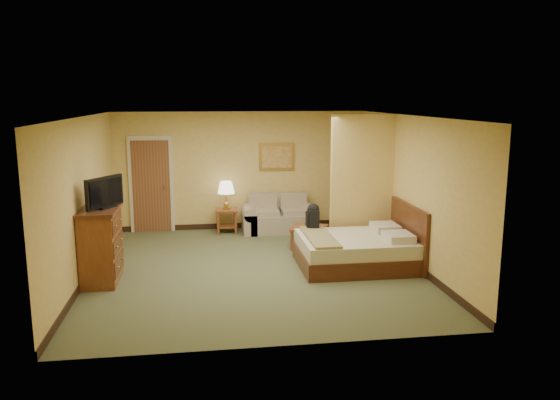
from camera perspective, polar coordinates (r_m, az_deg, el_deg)
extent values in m
plane|color=#535939|center=(9.48, -2.67, -7.18)|extent=(6.00, 6.00, 0.00)
plane|color=white|center=(9.02, -2.82, 8.73)|extent=(6.00, 6.00, 0.00)
cube|color=#DBB65D|center=(12.12, -4.11, 3.06)|extent=(5.50, 0.02, 2.60)
cube|color=#DBB65D|center=(9.32, -19.83, 0.12)|extent=(0.02, 6.00, 2.60)
cube|color=#DBB65D|center=(9.81, 13.46, 0.97)|extent=(0.02, 6.00, 2.60)
cube|color=#DBB65D|center=(10.47, 8.55, 1.76)|extent=(1.20, 0.15, 2.60)
cube|color=beige|center=(12.14, -13.31, 1.62)|extent=(0.94, 0.06, 2.10)
cube|color=brown|center=(12.14, -13.30, 1.38)|extent=(0.80, 0.04, 2.00)
cylinder|color=#B69443|center=(12.06, -11.90, 1.38)|extent=(0.04, 0.12, 0.04)
cube|color=black|center=(12.33, -4.03, -2.66)|extent=(5.50, 0.02, 0.12)
cube|color=tan|center=(11.93, -0.04, -2.41)|extent=(1.33, 0.71, 0.40)
cube|color=tan|center=(12.15, -0.25, -0.21)|extent=(1.33, 0.17, 0.42)
cube|color=tan|center=(11.86, -3.22, -2.40)|extent=(0.28, 0.71, 0.45)
cube|color=tan|center=(12.04, 3.09, -2.19)|extent=(0.28, 0.71, 0.45)
cube|color=brown|center=(11.89, -5.62, -1.04)|extent=(0.47, 0.47, 0.04)
cube|color=brown|center=(11.97, -5.59, -2.71)|extent=(0.39, 0.39, 0.03)
cube|color=brown|center=(11.75, -6.47, -2.48)|extent=(0.05, 0.05, 0.48)
cube|color=brown|center=(11.77, -4.64, -2.43)|extent=(0.05, 0.05, 0.48)
cube|color=brown|center=(12.12, -6.52, -2.08)|extent=(0.05, 0.05, 0.48)
cube|color=brown|center=(12.13, -4.76, -2.03)|extent=(0.05, 0.05, 0.48)
cylinder|color=#B69443|center=(11.88, -5.62, -0.86)|extent=(0.18, 0.18, 0.04)
cylinder|color=#B69443|center=(11.84, -5.64, 0.25)|extent=(0.02, 0.02, 0.31)
cone|color=white|center=(11.80, -5.66, 1.33)|extent=(0.37, 0.37, 0.26)
cube|color=brown|center=(10.66, 3.07, -2.91)|extent=(0.86, 0.86, 0.04)
cube|color=brown|center=(10.72, 3.06, -4.27)|extent=(0.74, 0.74, 0.03)
cube|color=brown|center=(10.39, 1.84, -4.43)|extent=(0.05, 0.05, 0.39)
cube|color=brown|center=(11.03, 4.21, -3.55)|extent=(0.05, 0.05, 0.39)
cube|color=#B78E3F|center=(12.14, -0.35, 4.53)|extent=(0.79, 0.03, 0.61)
cube|color=#B97838|center=(12.12, -0.33, 4.52)|extent=(0.66, 0.02, 0.48)
cube|color=brown|center=(9.17, -18.18, -4.63)|extent=(0.52, 1.04, 1.14)
cube|color=#461F10|center=(9.03, -18.40, -0.98)|extent=(0.59, 1.12, 0.06)
cube|color=black|center=(9.01, -17.79, -0.69)|extent=(0.36, 0.41, 0.03)
cube|color=black|center=(8.96, -17.88, 0.80)|extent=(0.47, 0.72, 0.48)
cube|color=#461F10|center=(9.66, 7.82, -6.02)|extent=(1.95, 1.56, 0.29)
cube|color=beige|center=(9.59, 7.86, -4.51)|extent=(1.89, 1.50, 0.23)
cube|color=#461F10|center=(9.86, 13.26, -3.51)|extent=(0.06, 1.66, 1.07)
cube|color=beige|center=(9.43, 12.27, -3.81)|extent=(0.44, 0.54, 0.14)
cube|color=beige|center=(10.05, 10.92, -2.85)|extent=(0.44, 0.54, 0.14)
cube|color=olive|center=(9.40, 4.16, -3.88)|extent=(0.44, 1.46, 0.05)
cube|color=black|center=(10.00, 3.49, -2.01)|extent=(0.19, 0.28, 0.37)
sphere|color=black|center=(9.96, 3.50, -0.98)|extent=(0.22, 0.22, 0.22)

